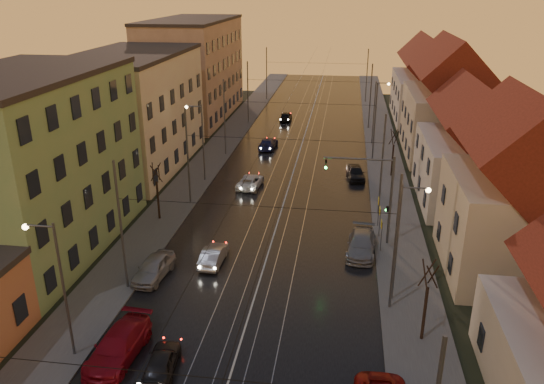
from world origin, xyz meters
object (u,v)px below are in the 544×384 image
at_px(parked_right_1, 361,244).
at_px(street_lamp_0, 56,278).
at_px(parked_left_2, 118,346).
at_px(driving_car_1, 214,255).
at_px(parked_right_2, 356,173).
at_px(driving_car_3, 268,143).
at_px(street_lamp_3, 377,107).
at_px(traffic_light_mast, 378,189).
at_px(parked_left_3, 154,268).
at_px(street_lamp_2, 200,135).
at_px(street_lamp_1, 403,232).
at_px(driving_car_0, 162,362).
at_px(driving_car_2, 250,181).
at_px(driving_car_4, 286,116).

bearing_deg(parked_right_1, street_lamp_0, -133.64).
bearing_deg(parked_left_2, driving_car_1, 80.69).
height_order(parked_right_1, parked_right_2, parked_right_1).
relative_size(driving_car_3, parked_left_2, 0.87).
xyz_separation_m(street_lamp_3, traffic_light_mast, (-1.11, -28.00, -0.29)).
bearing_deg(driving_car_1, street_lamp_3, -109.54).
height_order(driving_car_1, parked_left_3, parked_left_3).
distance_m(street_lamp_2, parked_right_2, 16.52).
bearing_deg(parked_left_2, street_lamp_1, 30.75).
xyz_separation_m(driving_car_0, parked_left_3, (-3.74, 9.22, 0.11)).
distance_m(street_lamp_0, street_lamp_2, 28.00).
relative_size(street_lamp_1, parked_right_2, 1.93).
height_order(parked_left_2, parked_right_2, parked_left_2).
xyz_separation_m(driving_car_2, parked_right_2, (10.45, 3.91, 0.09)).
relative_size(street_lamp_3, driving_car_4, 2.00).
distance_m(street_lamp_2, driving_car_2, 6.90).
bearing_deg(driving_car_1, driving_car_0, 92.37).
height_order(driving_car_3, driving_car_4, driving_car_4).
bearing_deg(driving_car_4, driving_car_0, 88.73).
bearing_deg(driving_car_0, traffic_light_mast, -130.45).
xyz_separation_m(street_lamp_0, driving_car_1, (5.39, 11.20, -4.24)).
height_order(street_lamp_2, driving_car_4, street_lamp_2).
relative_size(traffic_light_mast, driving_car_0, 1.93).
height_order(street_lamp_2, parked_left_2, street_lamp_2).
bearing_deg(street_lamp_2, driving_car_1, -72.23).
xyz_separation_m(street_lamp_2, parked_left_3, (1.76, -19.36, -4.14)).
xyz_separation_m(driving_car_1, driving_car_3, (-0.28, 29.22, 0.02)).
xyz_separation_m(parked_left_2, parked_left_3, (-1.05, 8.46, -0.02)).
distance_m(street_lamp_0, driving_car_3, 40.96).
distance_m(driving_car_2, parked_left_3, 18.54).
relative_size(driving_car_2, driving_car_3, 0.98).
distance_m(driving_car_0, driving_car_4, 55.50).
bearing_deg(parked_left_2, driving_car_3, 90.58).
bearing_deg(driving_car_0, driving_car_2, -95.04).
xyz_separation_m(street_lamp_2, parked_right_1, (16.06, -13.74, -4.15)).
height_order(street_lamp_2, parked_right_1, street_lamp_2).
height_order(traffic_light_mast, parked_right_2, traffic_light_mast).
bearing_deg(street_lamp_3, driving_car_2, -126.98).
bearing_deg(parked_left_3, driving_car_2, 84.67).
height_order(street_lamp_3, traffic_light_mast, street_lamp_3).
bearing_deg(street_lamp_0, parked_right_2, 62.90).
bearing_deg(driving_car_1, driving_car_4, -88.52).
bearing_deg(traffic_light_mast, street_lamp_0, -136.90).
distance_m(driving_car_4, parked_left_2, 54.81).
height_order(driving_car_2, parked_right_1, parked_right_1).
height_order(driving_car_4, parked_left_2, parked_left_2).
height_order(driving_car_0, parked_right_1, parked_right_1).
distance_m(driving_car_3, parked_right_2, 14.36).
xyz_separation_m(street_lamp_0, street_lamp_3, (18.21, 44.00, 0.00)).
bearing_deg(parked_right_2, street_lamp_3, 72.44).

